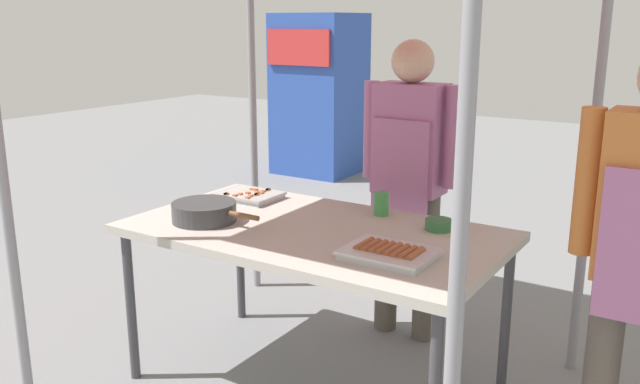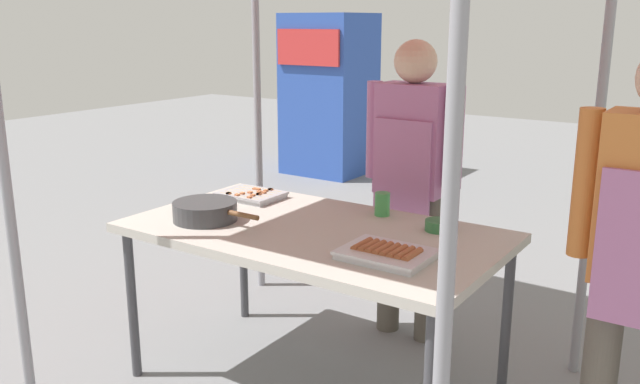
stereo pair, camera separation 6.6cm
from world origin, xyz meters
name	(u,v)px [view 2 (the right image)]	position (x,y,z in m)	size (l,w,h in m)	color
stall_table	(314,240)	(0.00, 0.00, 0.70)	(1.60, 0.90, 0.75)	#B7B2A8
tray_grilled_sausages	(387,253)	(0.44, -0.16, 0.77)	(0.33, 0.26, 0.05)	silver
tray_meat_skewers	(251,195)	(-0.54, 0.24, 0.77)	(0.31, 0.23, 0.04)	#ADADB2
cooking_wok	(205,210)	(-0.47, -0.17, 0.80)	(0.44, 0.28, 0.09)	#38383A
condiment_bowl	(439,225)	(0.46, 0.27, 0.77)	(0.12, 0.12, 0.05)	#33723F
drink_cup_near_edge	(382,204)	(0.15, 0.34, 0.80)	(0.07, 0.07, 0.11)	#3F994C
vendor_woman	(412,168)	(0.11, 0.70, 0.90)	(0.52, 0.22, 1.53)	#595147
neighbor_stall_right	(329,94)	(-2.39, 3.77, 0.85)	(0.83, 0.79, 1.69)	#2D51B2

